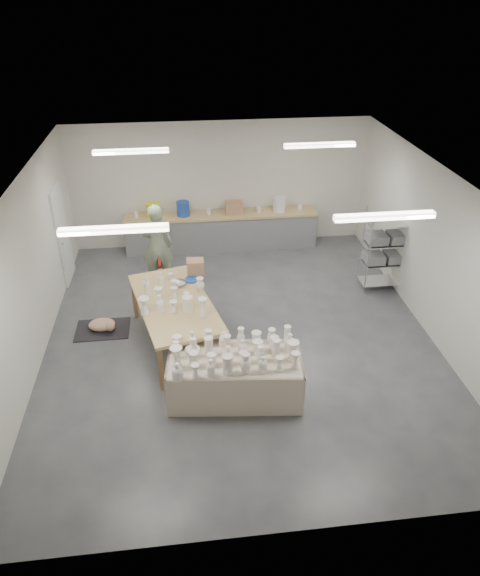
{
  "coord_description": "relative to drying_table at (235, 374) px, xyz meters",
  "views": [
    {
      "loc": [
        -0.91,
        -7.66,
        5.69
      ],
      "look_at": [
        0.01,
        -0.03,
        1.05
      ],
      "focal_mm": 32.0,
      "sensor_mm": 36.0,
      "label": 1
    }
  ],
  "objects": [
    {
      "name": "wire_shelf",
      "position": [
        3.46,
        2.95,
        0.5
      ],
      "size": [
        0.88,
        0.48,
        1.8
      ],
      "color": "silver",
      "rests_on": "ground"
    },
    {
      "name": "rug",
      "position": [
        -2.29,
        2.04,
        -0.41
      ],
      "size": [
        1.0,
        0.7,
        0.02
      ],
      "primitive_type": "cube",
      "color": "black",
      "rests_on": "ground"
    },
    {
      "name": "drying_table",
      "position": [
        0.0,
        0.0,
        0.0
      ],
      "size": [
        2.15,
        1.19,
        1.1
      ],
      "rotation": [
        0.0,
        0.0,
        -0.1
      ],
      "color": "olive",
      "rests_on": "ground"
    },
    {
      "name": "cat",
      "position": [
        -2.27,
        2.03,
        -0.29
      ],
      "size": [
        0.53,
        0.4,
        0.21
      ],
      "rotation": [
        0.0,
        0.0,
        0.13
      ],
      "color": "white",
      "rests_on": "rug"
    },
    {
      "name": "potter",
      "position": [
        -1.22,
        3.69,
        0.49
      ],
      "size": [
        0.67,
        0.45,
        1.82
      ],
      "primitive_type": "imported",
      "rotation": [
        0.0,
        0.0,
        3.16
      ],
      "color": "#8F9F7B",
      "rests_on": "ground"
    },
    {
      "name": "room",
      "position": [
        0.15,
        1.64,
        1.63
      ],
      "size": [
        8.0,
        8.02,
        3.0
      ],
      "color": "#424449",
      "rests_on": "ground"
    },
    {
      "name": "red_stool",
      "position": [
        -1.22,
        3.96,
        -0.11
      ],
      "size": [
        0.45,
        0.45,
        0.35
      ],
      "rotation": [
        0.0,
        0.0,
        -0.24
      ],
      "color": "red",
      "rests_on": "ground"
    },
    {
      "name": "work_table",
      "position": [
        -0.86,
        1.55,
        0.47
      ],
      "size": [
        1.73,
        2.6,
        1.25
      ],
      "rotation": [
        0.0,
        0.0,
        0.24
      ],
      "color": "tan",
      "rests_on": "ground"
    },
    {
      "name": "back_counter",
      "position": [
        0.25,
        5.23,
        0.06
      ],
      "size": [
        4.6,
        0.6,
        1.24
      ],
      "color": "tan",
      "rests_on": "ground"
    }
  ]
}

